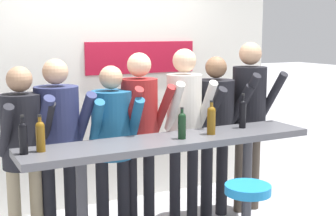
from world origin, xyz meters
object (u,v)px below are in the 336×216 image
Objects in this scene: person_far_left at (23,141)px; wine_bottle_1 at (182,124)px; person_center_right at (184,117)px; tasting_table at (172,157)px; wine_bottle_4 at (243,113)px; person_left at (58,134)px; person_far_right at (250,107)px; wine_bottle_2 at (40,135)px; person_center_left at (112,134)px; person_center at (140,122)px; person_right at (216,120)px; wine_bottle_3 at (211,119)px; wine_bottle_0 at (23,137)px.

wine_bottle_1 is at bearing -30.45° from person_far_left.
person_center_right is (1.55, -0.03, 0.08)m from person_far_left.
wine_bottle_4 reaches higher than tasting_table.
tasting_table is 0.69m from person_center_right.
person_left is 2.05m from person_far_right.
wine_bottle_2 is at bearing -155.45° from person_center_right.
person_center_right is at bearing 5.51° from person_center_left.
person_right is (0.84, -0.03, -0.05)m from person_center.
wine_bottle_3 is at bearing -147.13° from person_far_right.
person_far_right is (0.80, 0.01, 0.03)m from person_center_right.
person_far_left is 0.95× the size of person_center.
person_center_left is 0.97× the size of person_right.
person_center_right is 0.80m from person_far_right.
wine_bottle_3 is at bearing -85.02° from person_center_right.
person_center_left is 1.56m from person_far_right.
person_center_left reaches higher than wine_bottle_1.
wine_bottle_0 is at bearing -134.30° from person_left.
person_far_right is (1.21, 0.51, 0.27)m from tasting_table.
wine_bottle_4 is at bearing 13.64° from wine_bottle_3.
person_far_right reaches higher than wine_bottle_4.
person_left reaches higher than wine_bottle_3.
wine_bottle_4 reaches higher than wine_bottle_2.
wine_bottle_2 is (0.13, 0.02, -0.00)m from wine_bottle_0.
wine_bottle_1 is (-0.73, -0.58, 0.12)m from person_right.
person_center_right is (1.24, -0.06, 0.06)m from person_left.
wine_bottle_1 is at bearing -4.24° from wine_bottle_0.
person_left is at bearing -175.11° from person_center_right.
wine_bottle_0 is (-0.88, -0.48, 0.16)m from person_center_left.
person_center_right reaches higher than person_center.
person_center_right is 6.02× the size of wine_bottle_0.
wine_bottle_0 is (-0.08, -0.51, 0.15)m from person_far_left.
tasting_table is 9.17× the size of wine_bottle_2.
wine_bottle_3 is (-0.83, -0.54, 0.04)m from person_far_right.
person_far_right is at bearing 11.14° from wine_bottle_0.
wine_bottle_0 reaches higher than wine_bottle_2.
person_far_left is at bearing 166.54° from wine_bottle_4.
person_right reaches higher than wine_bottle_0.
wine_bottle_3 is at bearing -30.24° from person_center_left.
person_far_left is 5.47× the size of wine_bottle_3.
person_far_left is 1.10m from person_center.
tasting_table is 7.92× the size of wine_bottle_4.
person_far_right is (2.35, -0.03, 0.11)m from person_far_left.
person_center_left reaches higher than wine_bottle_4.
person_left is 5.21× the size of wine_bottle_4.
person_far_right is (2.04, -0.05, 0.09)m from person_left.
person_center_left is at bearing 159.07° from wine_bottle_4.
person_far_right is at bearing -8.91° from person_right.
person_center is (0.30, 0.04, 0.08)m from person_center_left.
wine_bottle_3 is at bearing -24.35° from person_far_left.
wine_bottle_1 is at bearing -43.13° from person_left.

